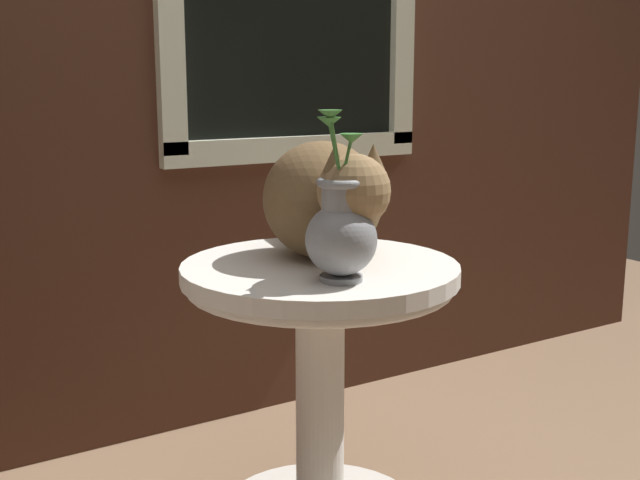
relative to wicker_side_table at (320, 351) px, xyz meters
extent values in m
cube|color=beige|center=(0.31, 0.62, 0.37)|extent=(0.82, 0.03, 0.07)
cylinder|color=silver|center=(0.00, 0.00, -0.11)|extent=(0.11, 0.11, 0.53)
cylinder|color=silver|center=(0.00, 0.00, 0.18)|extent=(0.58, 0.58, 0.03)
torus|color=silver|center=(0.00, 0.00, 0.15)|extent=(0.56, 0.56, 0.02)
ellipsoid|color=brown|center=(0.04, 0.05, 0.32)|extent=(0.31, 0.34, 0.25)
sphere|color=olive|center=(-0.01, -0.13, 0.36)|extent=(0.14, 0.14, 0.14)
cone|color=brown|center=(-0.05, -0.12, 0.43)|extent=(0.05, 0.05, 0.05)
cone|color=brown|center=(0.03, -0.14, 0.43)|extent=(0.05, 0.05, 0.05)
cylinder|color=brown|center=(0.08, 0.25, 0.24)|extent=(0.11, 0.27, 0.06)
cylinder|color=gray|center=(-0.04, -0.15, 0.20)|extent=(0.08, 0.08, 0.01)
ellipsoid|color=gray|center=(-0.04, -0.15, 0.27)|extent=(0.14, 0.14, 0.14)
cylinder|color=gray|center=(-0.04, -0.15, 0.35)|extent=(0.08, 0.08, 0.06)
torus|color=gray|center=(-0.04, -0.15, 0.38)|extent=(0.10, 0.10, 0.02)
cylinder|color=#387533|center=(-0.04, -0.16, 0.42)|extent=(0.01, 0.03, 0.08)
cone|color=#387533|center=(-0.04, -0.17, 0.47)|extent=(0.04, 0.04, 0.02)
cylinder|color=#387533|center=(-0.06, -0.16, 0.44)|extent=(0.04, 0.02, 0.12)
cone|color=#387533|center=(-0.08, -0.16, 0.50)|extent=(0.04, 0.04, 0.02)
cylinder|color=#387533|center=(-0.07, -0.16, 0.45)|extent=(0.05, 0.04, 0.13)
cone|color=#387533|center=(-0.09, -0.18, 0.51)|extent=(0.04, 0.04, 0.02)
camera|label=1|loc=(-0.87, -1.39, 0.58)|focal=45.14mm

